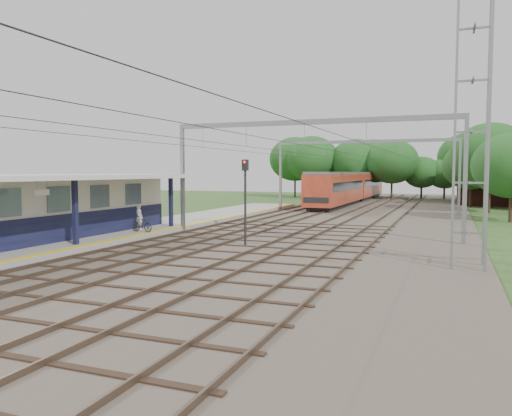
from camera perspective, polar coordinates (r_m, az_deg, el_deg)
The scene contains 15 objects.
ground at distance 18.06m, azimuth -18.30°, elevation -8.62°, with size 160.00×160.00×0.00m, color #2D4C1E.
ballast_bed at distance 44.30m, azimuth 11.81°, elevation -0.98°, with size 18.00×90.00×0.10m, color #473D33.
platform at distance 33.55m, azimuth -12.90°, elevation -2.39°, with size 5.00×52.00×0.35m, color gray.
yellow_stripe at distance 32.32m, azimuth -9.60°, elevation -2.27°, with size 0.45×52.00×0.01m, color yellow.
station_building at distance 28.85m, azimuth -23.10°, elevation 0.06°, with size 3.41×18.00×3.40m.
canopy at distance 27.31m, azimuth -23.00°, elevation 3.22°, with size 6.40×20.00×3.44m.
rail_tracks at distance 44.77m, azimuth 8.65°, elevation -0.72°, with size 11.80×88.00×0.15m.
catenary_system at distance 39.64m, azimuth 9.90°, elevation 6.36°, with size 17.22×88.00×7.00m.
lattice_pylon at distance 21.63m, azimuth 23.42°, elevation 9.30°, with size 1.30×1.30×12.00m.
tree_band at distance 71.04m, azimuth 15.41°, elevation 4.78°, with size 31.72×30.88×8.82m.
house_far at distance 65.69m, azimuth 25.53°, elevation 3.12°, with size 8.00×6.12×8.66m.
person at distance 31.66m, azimuth -13.20°, elevation -1.02°, with size 0.58×0.38×1.59m, color silver.
bicycle at distance 30.54m, azimuth -12.92°, elevation -1.80°, with size 0.44×1.57×0.94m, color black.
train at distance 65.02m, azimuth 10.93°, elevation 2.49°, with size 2.94×36.55×3.85m.
signal_post at distance 25.92m, azimuth -1.24°, elevation 1.94°, with size 0.34×0.29×4.57m.
Camera 1 is at (11.32, -13.52, 3.92)m, focal length 35.00 mm.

